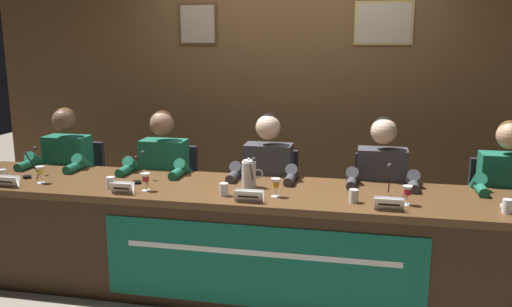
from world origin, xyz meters
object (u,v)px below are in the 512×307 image
chair_center (271,208)px  microphone_right (389,188)px  juice_glass_left (146,179)px  microphone_center (251,180)px  nameplate_center (249,196)px  juice_glass_far_left (40,171)px  chair_left (171,202)px  panelist_far_right (507,194)px  chair_right (379,215)px  chair_far_left (78,195)px  panelist_left (161,176)px  chair_far_right (497,223)px  panelist_center (266,181)px  water_cup_far_right (507,207)px  water_cup_center (224,190)px  nameplate_right (389,204)px  nameplate_far_left (6,181)px  juice_glass_center (276,184)px  water_cup_left (111,184)px  water_cup_far_left (2,176)px  juice_glass_right (407,192)px  water_pitcher_central (249,174)px  microphone_far_left (30,167)px  panelist_far_left (64,170)px  panelist_right (381,188)px  nameplate_left (122,188)px  conference_table (253,225)px  microphone_left (139,172)px

chair_center → microphone_right: 1.16m
juice_glass_left → microphone_center: 0.72m
nameplate_center → juice_glass_far_left: bearing=175.0°
chair_left → panelist_far_right: bearing=-4.4°
chair_right → chair_far_left: bearing=180.0°
panelist_left → chair_far_right: bearing=4.4°
panelist_center → water_cup_far_right: bearing=-20.6°
juice_glass_far_left → water_cup_center: 1.37m
chair_center → microphone_center: microphone_center is taller
chair_far_left → panelist_left: 0.92m
chair_center → nameplate_right: bearing=-44.8°
nameplate_far_left → chair_left: (0.87, 0.89, -0.36)m
nameplate_center → juice_glass_center: size_ratio=1.50×
panelist_far_right → microphone_right: bearing=-152.1°
juice_glass_left → water_cup_left: bearing=-178.7°
juice_glass_far_left → nameplate_right: size_ratio=0.69×
chair_right → chair_far_right: same height
water_cup_far_left → panelist_left: bearing=29.0°
nameplate_right → juice_glass_right: juice_glass_right is taller
water_cup_center → chair_right: bearing=37.4°
panelist_left → water_cup_left: (-0.13, -0.59, 0.09)m
nameplate_center → water_pitcher_central: (-0.08, 0.34, 0.05)m
microphone_far_left → panelist_far_right: bearing=6.8°
juice_glass_left → panelist_far_left: bearing=149.2°
nameplate_right → water_cup_far_right: size_ratio=2.10×
nameplate_far_left → chair_far_right: 3.57m
panelist_far_left → juice_glass_center: 1.96m
microphone_far_left → chair_center: 1.87m
chair_center → water_cup_far_right: bearing=-26.7°
water_cup_far_right → water_cup_left: bearing=-179.9°
water_cup_far_left → microphone_far_left: size_ratio=0.39×
juice_glass_far_left → juice_glass_right: size_ratio=1.00×
water_cup_left → panelist_right: 1.93m
microphone_far_left → nameplate_right: (2.61, -0.27, -0.03)m
nameplate_left → juice_glass_right: 1.85m
chair_far_left → chair_right: size_ratio=1.00×
chair_far_left → chair_right: 2.56m
microphone_right → water_pitcher_central: microphone_right is taller
panelist_center → juice_glass_center: 0.58m
conference_table → microphone_far_left: size_ratio=21.15×
chair_far_left → water_pitcher_central: 1.79m
water_cup_left → panelist_center: bearing=31.1°
chair_center → microphone_right: size_ratio=4.09×
chair_far_left → water_cup_far_left: size_ratio=10.41×
juice_glass_center → microphone_right: microphone_right is taller
juice_glass_center → chair_far_right: size_ratio=0.14×
panelist_left → nameplate_right: panelist_left is taller
juice_glass_right → microphone_left: bearing=174.9°
juice_glass_left → water_pitcher_central: size_ratio=0.59×
water_cup_far_right → water_pitcher_central: (-1.63, 0.24, 0.06)m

